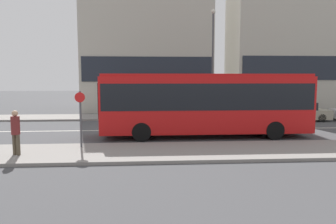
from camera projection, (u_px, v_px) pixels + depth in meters
ground_plane at (125, 130)px, 19.94m from camera, size 120.00×120.00×0.00m
sidewalk_near at (116, 153)px, 13.74m from camera, size 44.00×3.50×0.13m
sidewalk_far at (130, 117)px, 26.14m from camera, size 44.00×3.50×0.13m
lane_centerline at (125, 130)px, 19.94m from camera, size 41.80×0.16×0.01m
apartment_block_left_tower at (147, 37)px, 31.93m from camera, size 12.04×6.57×14.33m
apartment_block_right_tower at (302, 35)px, 32.53m from camera, size 14.26×5.62×14.78m
city_bus at (205, 101)px, 17.66m from camera, size 11.13×2.59×3.40m
parked_car_0 at (299, 112)px, 24.24m from camera, size 4.29×1.72×1.39m
pedestrian_near_stop at (16, 130)px, 12.96m from camera, size 0.34×0.34×1.78m
bus_stop_sign at (80, 114)px, 14.35m from camera, size 0.44×0.12×2.49m
street_lamp at (213, 53)px, 25.27m from camera, size 0.36×0.36×8.26m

